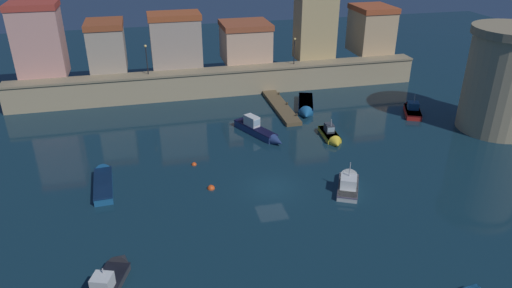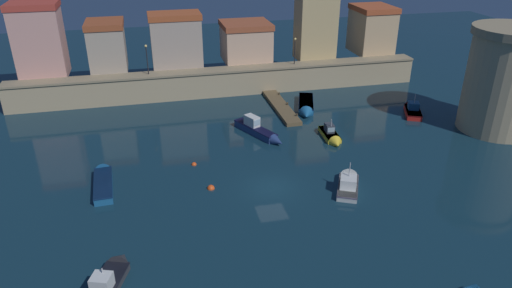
# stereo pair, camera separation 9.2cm
# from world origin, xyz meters

# --- Properties ---
(ground_plane) EXTENTS (136.55, 136.55, 0.00)m
(ground_plane) POSITION_xyz_m (0.00, 0.00, 0.00)
(ground_plane) COLOR #112D3D
(quay_wall) EXTENTS (51.89, 2.53, 3.36)m
(quay_wall) POSITION_xyz_m (0.00, 23.87, 1.70)
(quay_wall) COLOR tan
(quay_wall) RESTS_ON ground
(old_town_backdrop) EXTENTS (48.84, 6.15, 9.21)m
(old_town_backdrop) POSITION_xyz_m (-0.42, 27.43, 6.70)
(old_town_backdrop) COLOR #D2978C
(old_town_backdrop) RESTS_ON ground
(fortress_tower) EXTENTS (8.43, 8.43, 10.93)m
(fortress_tower) POSITION_xyz_m (26.55, 6.29, 5.53)
(fortress_tower) COLOR tan
(fortress_tower) RESTS_ON ground
(pier_dock) EXTENTS (1.79, 10.88, 0.70)m
(pier_dock) POSITION_xyz_m (5.81, 17.32, 0.21)
(pier_dock) COLOR brown
(pier_dock) RESTS_ON ground
(quay_lamp_0) EXTENTS (0.32, 0.32, 3.62)m
(quay_lamp_0) POSITION_xyz_m (-9.18, 23.87, 5.76)
(quay_lamp_0) COLOR black
(quay_lamp_0) RESTS_ON quay_wall
(quay_lamp_1) EXTENTS (0.32, 0.32, 3.43)m
(quay_lamp_1) POSITION_xyz_m (9.43, 23.87, 5.64)
(quay_lamp_1) COLOR black
(quay_lamp_1) RESTS_ON quay_wall
(moored_boat_1) EXTENTS (4.19, 7.01, 2.01)m
(moored_boat_1) POSITION_xyz_m (1.41, 10.53, 0.57)
(moored_boat_1) COLOR navy
(moored_boat_1) RESTS_ON ground
(moored_boat_2) EXTENTS (1.80, 6.80, 1.39)m
(moored_boat_2) POSITION_xyz_m (-13.90, 4.17, 0.37)
(moored_boat_2) COLOR #195689
(moored_boat_2) RESTS_ON ground
(moored_boat_3) EXTENTS (3.64, 5.22, 3.15)m
(moored_boat_3) POSITION_xyz_m (6.42, -1.15, 0.41)
(moored_boat_3) COLOR silver
(moored_boat_3) RESTS_ON ground
(moored_boat_4) EXTENTS (1.72, 4.73, 2.50)m
(moored_boat_4) POSITION_xyz_m (8.47, 7.80, 0.36)
(moored_boat_4) COLOR gold
(moored_boat_4) RESTS_ON ground
(moored_boat_5) EXTENTS (3.10, 5.18, 2.27)m
(moored_boat_5) POSITION_xyz_m (-12.77, -8.52, 0.41)
(moored_boat_5) COLOR #333338
(moored_boat_5) RESTS_ON ground
(moored_boat_6) EXTENTS (3.43, 5.14, 2.94)m
(moored_boat_6) POSITION_xyz_m (20.40, 12.61, 0.44)
(moored_boat_6) COLOR red
(moored_boat_6) RESTS_ON ground
(moored_boat_8) EXTENTS (3.84, 7.30, 1.59)m
(moored_boat_8) POSITION_xyz_m (8.58, 16.24, 0.39)
(moored_boat_8) COLOR #195689
(moored_boat_8) RESTS_ON ground
(mooring_buoy_0) EXTENTS (0.48, 0.48, 0.48)m
(mooring_buoy_0) POSITION_xyz_m (-5.95, 5.66, 0.00)
(mooring_buoy_0) COLOR #EA4C19
(mooring_buoy_0) RESTS_ON ground
(mooring_buoy_1) EXTENTS (0.65, 0.65, 0.65)m
(mooring_buoy_1) POSITION_xyz_m (-5.05, 1.11, 0.00)
(mooring_buoy_1) COLOR #EA4C19
(mooring_buoy_1) RESTS_ON ground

